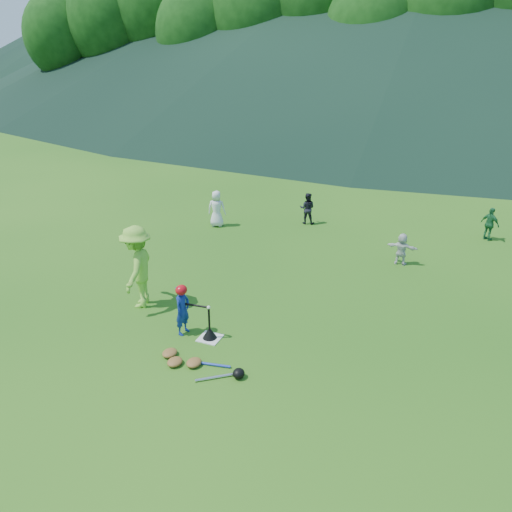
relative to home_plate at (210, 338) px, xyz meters
The scene contains 14 objects.
ground 0.01m from the home_plate, ahead, with size 120.00×120.00×0.00m, color #205914.
home_plate is the anchor object (origin of this frame).
baseball 0.73m from the home_plate, ahead, with size 0.08×0.08×0.08m, color white.
batter_child 0.82m from the home_plate, behind, with size 0.40×0.26×1.10m, color navy.
adult_coach 2.48m from the home_plate, 162.60° to the left, with size 1.26×0.73×1.96m, color #85CA3B.
fielder_a 7.09m from the home_plate, 115.58° to the left, with size 0.60×0.39×1.23m, color silver.
fielder_b 7.83m from the home_plate, 92.41° to the left, with size 0.52×0.41×1.08m, color black.
fielder_c 10.07m from the home_plate, 57.53° to the left, with size 0.62×0.26×1.05m, color #1E6534.
fielder_d 6.34m from the home_plate, 60.34° to the left, with size 0.84×0.27×0.91m, color silver.
batting_tee 0.12m from the home_plate, ahead, with size 0.30×0.30×0.68m.
batter_gear 1.15m from the home_plate, behind, with size 0.73×0.26×0.46m.
equipment_pile 0.99m from the home_plate, 80.54° to the right, with size 1.80×0.73×0.19m.
outfield_fence 28.01m from the home_plate, 90.00° to the left, with size 70.07×0.08×1.33m.
tree_line 34.81m from the home_plate, 89.65° to the left, with size 70.04×11.40×14.82m.
Camera 1 is at (4.34, -7.87, 5.65)m, focal length 35.00 mm.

